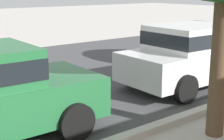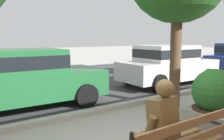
% 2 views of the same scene
% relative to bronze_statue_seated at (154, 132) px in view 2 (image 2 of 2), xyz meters
% --- Properties ---
extents(street_surface, '(60.00, 9.00, 0.01)m').
position_rel_bronze_statue_seated_xyz_m(street_surface, '(-0.04, 7.50, -0.66)').
color(street_surface, '#424244').
rests_on(street_surface, ground).
extents(curb_stone, '(60.00, 0.20, 0.12)m').
position_rel_bronze_statue_seated_xyz_m(curb_stone, '(-0.04, 2.90, -0.61)').
color(curb_stone, '#B2AFA8').
rests_on(curb_stone, ground).
extents(bronze_statue_seated, '(0.61, 0.81, 1.37)m').
position_rel_bronze_statue_seated_xyz_m(bronze_statue_seated, '(0.00, 0.00, 0.00)').
color(bronze_statue_seated, brown).
rests_on(bronze_statue_seated, ground).
extents(concrete_planter, '(0.80, 0.80, 1.34)m').
position_rel_bronze_statue_seated_xyz_m(concrete_planter, '(1.60, 0.17, -0.02)').
color(concrete_planter, gray).
rests_on(concrete_planter, ground).
extents(parked_car_green, '(4.15, 2.02, 1.56)m').
position_rel_bronze_statue_seated_xyz_m(parked_car_green, '(-0.40, 4.35, 0.17)').
color(parked_car_green, '#236638').
rests_on(parked_car_green, ground).
extents(parked_car_white, '(4.15, 2.02, 1.56)m').
position_rel_bronze_statue_seated_xyz_m(parked_car_white, '(5.14, 4.35, 0.17)').
color(parked_car_white, silver).
rests_on(parked_car_white, ground).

